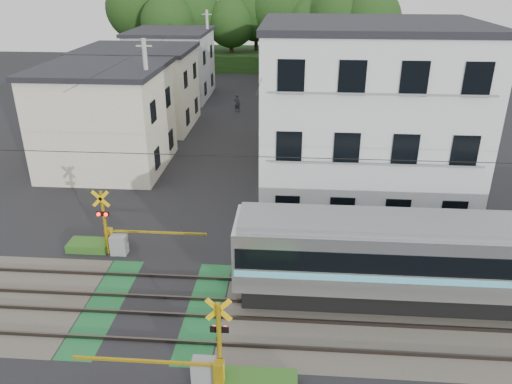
# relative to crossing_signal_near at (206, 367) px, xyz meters

# --- Properties ---
(ground) EXTENTS (120.00, 120.00, 0.00)m
(ground) POSITION_rel_crossing_signal_near_xyz_m (-2.59, 3.65, -0.71)
(ground) COLOR black
(track_bed) EXTENTS (120.00, 120.00, 0.14)m
(track_bed) POSITION_rel_crossing_signal_near_xyz_m (-2.59, 3.65, -0.67)
(track_bed) COLOR #47423A
(track_bed) RESTS_ON ground
(crossing_signal_near) EXTENTS (4.74, 0.65, 3.09)m
(crossing_signal_near) POSITION_rel_crossing_signal_near_xyz_m (0.00, 0.00, 0.00)
(crossing_signal_near) COLOR yellow
(crossing_signal_near) RESTS_ON ground
(crossing_signal_far) EXTENTS (4.74, 0.65, 3.09)m
(crossing_signal_far) POSITION_rel_crossing_signal_near_xyz_m (-5.17, 7.31, 0.00)
(crossing_signal_far) COLOR yellow
(crossing_signal_far) RESTS_ON ground
(apartment_block) EXTENTS (10.20, 8.36, 9.30)m
(apartment_block) POSITION_rel_crossing_signal_near_xyz_m (5.91, 13.15, 3.94)
(apartment_block) COLOR silver
(apartment_block) RESTS_ON ground
(houses_row) EXTENTS (22.07, 31.35, 6.80)m
(houses_row) POSITION_rel_crossing_signal_near_xyz_m (-2.33, 29.57, 2.53)
(houses_row) COLOR beige
(houses_row) RESTS_ON ground
(tree_hill) EXTENTS (40.00, 13.00, 10.82)m
(tree_hill) POSITION_rel_crossing_signal_near_xyz_m (-3.08, 52.23, 4.50)
(tree_hill) COLOR #1C3B13
(tree_hill) RESTS_ON ground
(catenary) EXTENTS (60.00, 5.04, 7.00)m
(catenary) POSITION_rel_crossing_signal_near_xyz_m (3.41, 3.69, 2.98)
(catenary) COLOR #2D2D33
(catenary) RESTS_ON ground
(utility_poles) EXTENTS (7.90, 42.00, 8.00)m
(utility_poles) POSITION_rel_crossing_signal_near_xyz_m (-3.64, 26.66, 3.37)
(utility_poles) COLOR #A5A5A0
(utility_poles) RESTS_ON ground
(pedestrian) EXTENTS (0.65, 0.51, 1.58)m
(pedestrian) POSITION_rel_crossing_signal_near_xyz_m (-2.54, 31.38, 0.08)
(pedestrian) COLOR #2A2E35
(pedestrian) RESTS_ON ground
(weed_patches) EXTENTS (10.25, 8.80, 0.40)m
(weed_patches) POSITION_rel_crossing_signal_near_xyz_m (-0.83, 3.56, -0.53)
(weed_patches) COLOR #2D5E1E
(weed_patches) RESTS_ON ground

